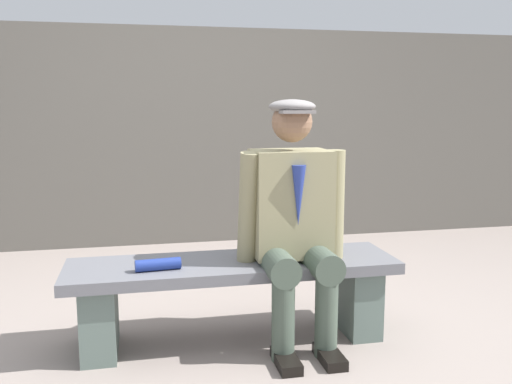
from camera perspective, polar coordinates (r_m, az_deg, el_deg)
ground_plane at (r=2.97m, az=-2.32°, el=-14.95°), size 30.00×30.00×0.00m
bench at (r=2.86m, az=-2.36°, el=-9.76°), size 1.67×0.45×0.42m
seated_man at (r=2.77m, az=3.87°, el=-2.31°), size 0.56×0.60×1.23m
rolled_magazine at (r=2.70m, az=-10.07°, el=-7.38°), size 0.22×0.08×0.06m
stadium_wall at (r=4.91m, az=-6.76°, el=5.70°), size 12.00×0.24×1.85m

